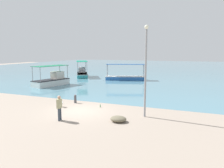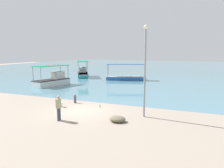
# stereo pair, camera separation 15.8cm
# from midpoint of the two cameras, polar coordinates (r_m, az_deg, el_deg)

# --- Properties ---
(ground) EXTENTS (120.00, 120.00, 0.00)m
(ground) POSITION_cam_midpoint_polar(r_m,az_deg,el_deg) (17.24, -8.35, -6.94)
(ground) COLOR gray
(harbor_water) EXTENTS (110.00, 90.00, 0.00)m
(harbor_water) POSITION_cam_midpoint_polar(r_m,az_deg,el_deg) (63.01, 14.49, 4.11)
(harbor_water) COLOR slate
(harbor_water) RESTS_ON ground
(fishing_boat_near_left) EXTENTS (4.48, 5.72, 2.84)m
(fishing_boat_near_left) POSITION_cam_midpoint_polar(r_m,az_deg,el_deg) (40.00, -7.95, 2.79)
(fishing_boat_near_left) COLOR teal
(fishing_boat_near_left) RESTS_ON harbor_water
(fishing_boat_far_right) EXTENTS (6.49, 3.48, 2.54)m
(fishing_boat_far_right) POSITION_cam_midpoint_polar(r_m,az_deg,el_deg) (35.17, 3.39, 1.87)
(fishing_boat_far_right) COLOR #2862AE
(fishing_boat_far_right) RESTS_ON harbor_water
(fishing_boat_near_right) EXTENTS (2.99, 5.36, 2.68)m
(fishing_boat_near_right) POSITION_cam_midpoint_polar(r_m,az_deg,el_deg) (30.63, -15.50, 0.96)
(fishing_boat_near_right) COLOR white
(fishing_boat_near_right) RESTS_ON harbor_water
(pelican) EXTENTS (0.75, 0.51, 0.80)m
(pelican) POSITION_cam_midpoint_polar(r_m,az_deg,el_deg) (18.65, -13.39, -4.71)
(pelican) COLOR #E0997A
(pelican) RESTS_ON ground
(lamp_post) EXTENTS (0.28, 0.28, 6.32)m
(lamp_post) POSITION_cam_midpoint_polar(r_m,az_deg,el_deg) (15.12, 8.48, 4.46)
(lamp_post) COLOR gray
(lamp_post) RESTS_ON ground
(mooring_bollard) EXTENTS (0.24, 0.24, 0.76)m
(mooring_bollard) POSITION_cam_midpoint_polar(r_m,az_deg,el_deg) (19.78, -9.81, -3.74)
(mooring_bollard) COLOR #47474C
(mooring_bollard) RESTS_ON ground
(fisherman_standing) EXTENTS (0.29, 0.43, 1.69)m
(fisherman_standing) POSITION_cam_midpoint_polar(r_m,az_deg,el_deg) (14.94, -13.88, -5.92)
(fisherman_standing) COLOR #353F4B
(fisherman_standing) RESTS_ON ground
(net_pile) EXTENTS (1.08, 0.92, 0.37)m
(net_pile) POSITION_cam_midpoint_polar(r_m,az_deg,el_deg) (14.48, 1.34, -9.10)
(net_pile) COLOR #68604B
(net_pile) RESTS_ON ground
(glass_bottle) EXTENTS (0.07, 0.07, 0.27)m
(glass_bottle) POSITION_cam_midpoint_polar(r_m,az_deg,el_deg) (18.13, -3.34, -5.73)
(glass_bottle) COLOR #3F7F4C
(glass_bottle) RESTS_ON ground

